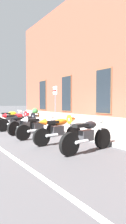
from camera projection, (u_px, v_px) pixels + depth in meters
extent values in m
plane|color=#38383A|center=(59.00, 133.00, 9.45)|extent=(140.00, 140.00, 0.00)
cube|color=slate|center=(83.00, 129.00, 10.26)|extent=(27.94, 2.96, 0.15)
cube|color=gray|center=(103.00, 123.00, 11.03)|extent=(21.94, 0.10, 0.70)
cube|color=#513823|center=(43.00, 95.00, 17.07)|extent=(1.22, 0.06, 2.52)
cube|color=black|center=(43.00, 95.00, 17.05)|extent=(1.10, 0.03, 2.40)
cube|color=#513823|center=(67.00, 94.00, 14.01)|extent=(1.22, 0.06, 2.52)
cube|color=black|center=(66.00, 94.00, 13.99)|extent=(1.10, 0.03, 2.40)
cube|color=#513823|center=(104.00, 91.00, 10.95)|extent=(1.22, 0.06, 2.52)
cube|color=black|center=(103.00, 91.00, 10.94)|extent=(1.10, 0.03, 2.40)
cylinder|color=black|center=(22.00, 121.00, 12.18)|extent=(0.13, 0.65, 0.65)
cylinder|color=silver|center=(21.00, 117.00, 12.11)|extent=(0.08, 0.33, 0.67)
cube|color=#28282B|center=(10.00, 119.00, 11.74)|extent=(0.23, 0.44, 0.32)
ellipsoid|color=gold|center=(12.00, 114.00, 11.81)|extent=(0.27, 0.53, 0.24)
cube|color=black|center=(6.00, 114.00, 11.59)|extent=(0.23, 0.48, 0.10)
cylinder|color=silver|center=(19.00, 111.00, 12.05)|extent=(0.62, 0.05, 0.04)
cylinder|color=silver|center=(6.00, 121.00, 11.48)|extent=(0.10, 0.45, 0.09)
sphere|color=silver|center=(21.00, 112.00, 12.10)|extent=(0.18, 0.18, 0.18)
cylinder|color=black|center=(29.00, 123.00, 10.97)|extent=(0.20, 0.68, 0.67)
cylinder|color=black|center=(3.00, 125.00, 10.00)|extent=(0.20, 0.68, 0.67)
cylinder|color=silver|center=(28.00, 119.00, 10.90)|extent=(0.11, 0.31, 0.62)
cube|color=#28282B|center=(16.00, 121.00, 10.44)|extent=(0.27, 0.46, 0.32)
ellipsoid|color=red|center=(18.00, 116.00, 10.53)|extent=(0.32, 0.55, 0.24)
cube|color=black|center=(12.00, 116.00, 10.28)|extent=(0.28, 0.50, 0.10)
cylinder|color=silver|center=(26.00, 112.00, 10.83)|extent=(0.62, 0.11, 0.04)
cylinder|color=silver|center=(12.00, 124.00, 10.17)|extent=(0.14, 0.46, 0.09)
cone|color=red|center=(28.00, 114.00, 10.92)|extent=(0.40, 0.38, 0.36)
cone|color=red|center=(3.00, 116.00, 9.99)|extent=(0.27, 0.29, 0.24)
cylinder|color=black|center=(36.00, 126.00, 9.86)|extent=(0.31, 0.65, 0.64)
cylinder|color=black|center=(14.00, 129.00, 8.80)|extent=(0.31, 0.65, 0.64)
cylinder|color=silver|center=(35.00, 121.00, 9.77)|extent=(0.16, 0.30, 0.60)
cube|color=#28282B|center=(25.00, 123.00, 9.28)|extent=(0.35, 0.49, 0.32)
ellipsoid|color=black|center=(27.00, 118.00, 9.39)|extent=(0.41, 0.57, 0.24)
cube|color=black|center=(21.00, 118.00, 9.09)|extent=(0.36, 0.52, 0.10)
cylinder|color=silver|center=(34.00, 114.00, 9.69)|extent=(0.60, 0.23, 0.04)
cylinder|color=silver|center=(21.00, 127.00, 8.98)|extent=(0.22, 0.46, 0.09)
cone|color=black|center=(36.00, 116.00, 9.80)|extent=(0.45, 0.43, 0.36)
cone|color=black|center=(14.00, 118.00, 8.79)|extent=(0.31, 0.32, 0.24)
cylinder|color=black|center=(53.00, 129.00, 8.60)|extent=(0.18, 0.63, 0.62)
cylinder|color=black|center=(23.00, 133.00, 7.70)|extent=(0.18, 0.63, 0.62)
cylinder|color=silver|center=(51.00, 124.00, 8.52)|extent=(0.10, 0.32, 0.64)
cube|color=#28282B|center=(38.00, 127.00, 8.11)|extent=(0.26, 0.46, 0.32)
ellipsoid|color=silver|center=(41.00, 120.00, 8.19)|extent=(0.31, 0.54, 0.24)
cube|color=black|center=(33.00, 120.00, 7.95)|extent=(0.27, 0.50, 0.10)
cylinder|color=silver|center=(50.00, 115.00, 8.46)|extent=(0.62, 0.10, 0.04)
cylinder|color=silver|center=(33.00, 131.00, 7.83)|extent=(0.13, 0.46, 0.09)
cone|color=silver|center=(52.00, 117.00, 8.54)|extent=(0.39, 0.37, 0.36)
cone|color=silver|center=(23.00, 120.00, 7.69)|extent=(0.26, 0.28, 0.24)
cylinder|color=black|center=(74.00, 133.00, 7.47)|extent=(0.14, 0.63, 0.62)
cylinder|color=black|center=(42.00, 137.00, 6.67)|extent=(0.14, 0.63, 0.62)
cylinder|color=silver|center=(72.00, 127.00, 7.40)|extent=(0.08, 0.32, 0.66)
cube|color=#28282B|center=(57.00, 130.00, 7.04)|extent=(0.24, 0.45, 0.32)
ellipsoid|color=orange|center=(61.00, 122.00, 7.11)|extent=(0.28, 0.53, 0.24)
cube|color=black|center=(52.00, 122.00, 6.89)|extent=(0.24, 0.49, 0.10)
cylinder|color=silver|center=(70.00, 117.00, 7.34)|extent=(0.62, 0.06, 0.04)
cylinder|color=silver|center=(52.00, 135.00, 6.77)|extent=(0.11, 0.45, 0.09)
cone|color=orange|center=(73.00, 119.00, 7.42)|extent=(0.37, 0.35, 0.36)
cone|color=orange|center=(42.00, 122.00, 6.66)|extent=(0.25, 0.27, 0.24)
cylinder|color=black|center=(103.00, 138.00, 6.36)|extent=(0.19, 0.67, 0.66)
cylinder|color=black|center=(70.00, 144.00, 5.46)|extent=(0.19, 0.67, 0.66)
cylinder|color=silver|center=(101.00, 130.00, 6.28)|extent=(0.10, 0.33, 0.66)
cube|color=#28282B|center=(86.00, 135.00, 5.87)|extent=(0.27, 0.46, 0.32)
ellipsoid|color=black|center=(90.00, 125.00, 5.95)|extent=(0.31, 0.54, 0.24)
cube|color=black|center=(81.00, 125.00, 5.71)|extent=(0.27, 0.50, 0.10)
cylinder|color=silver|center=(99.00, 118.00, 6.21)|extent=(0.62, 0.10, 0.04)
cylinder|color=silver|center=(82.00, 142.00, 5.59)|extent=(0.14, 0.46, 0.09)
sphere|color=silver|center=(101.00, 121.00, 6.26)|extent=(0.18, 0.18, 0.18)
cylinder|color=#4C4C51|center=(55.00, 106.00, 10.93)|extent=(0.06, 0.06, 2.24)
cube|color=white|center=(55.00, 90.00, 10.88)|extent=(0.36, 0.03, 0.44)
cube|color=red|center=(55.00, 90.00, 10.87)|extent=(0.36, 0.01, 0.08)
cylinder|color=brown|center=(35.00, 118.00, 13.00)|extent=(0.59, 0.59, 0.62)
cylinder|color=black|center=(35.00, 118.00, 13.00)|extent=(0.62, 0.62, 0.04)
sphere|color=#28602D|center=(35.00, 111.00, 12.98)|extent=(0.40, 0.40, 0.40)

